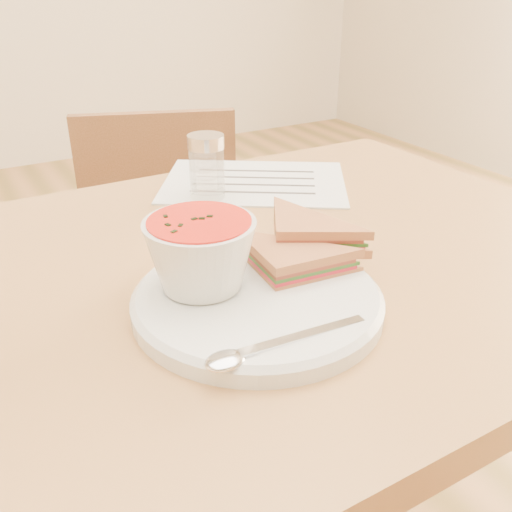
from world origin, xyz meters
TOP-DOWN VIEW (x-y plane):
  - dining_table at (0.00, 0.00)m, footprint 1.00×0.70m
  - chair_far at (0.08, 0.47)m, footprint 0.45×0.45m
  - plate at (-0.03, -0.11)m, footprint 0.28×0.28m
  - soup_bowl at (-0.08, -0.07)m, footprint 0.14×0.14m
  - sandwich_half_a at (-0.02, -0.12)m, footprint 0.12×0.12m
  - sandwich_half_b at (0.01, -0.07)m, footprint 0.15×0.15m
  - spoon at (-0.06, -0.20)m, footprint 0.19×0.05m
  - paper_menu at (0.16, 0.23)m, footprint 0.37×0.35m
  - condiment_shaker at (0.06, 0.21)m, footprint 0.06×0.06m

SIDE VIEW (x-z plane):
  - dining_table at x=0.00m, z-range 0.00..0.75m
  - chair_far at x=0.08m, z-range 0.00..0.79m
  - paper_menu at x=0.16m, z-range 0.75..0.75m
  - plate at x=-0.03m, z-range 0.75..0.77m
  - spoon at x=-0.06m, z-range 0.77..0.78m
  - sandwich_half_a at x=-0.02m, z-range 0.77..0.80m
  - sandwich_half_b at x=0.01m, z-range 0.78..0.81m
  - condiment_shaker at x=0.06m, z-range 0.75..0.85m
  - soup_bowl at x=-0.08m, z-range 0.77..0.84m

